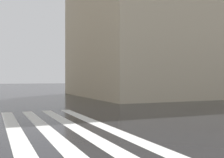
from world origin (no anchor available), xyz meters
The scene contains 0 objects.
Camera 1 is at (-4.69, 0.43, 1.70)m, focal length 44.83 mm.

